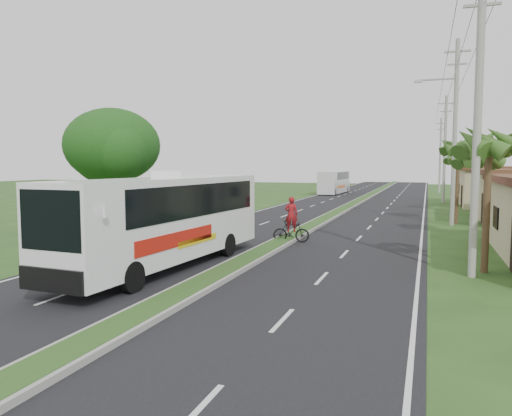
% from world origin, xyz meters
% --- Properties ---
extents(ground, '(180.00, 180.00, 0.00)m').
position_xyz_m(ground, '(0.00, 0.00, 0.00)').
color(ground, '#254619').
rests_on(ground, ground).
extents(road_asphalt, '(14.00, 160.00, 0.02)m').
position_xyz_m(road_asphalt, '(0.00, 20.00, 0.01)').
color(road_asphalt, black).
rests_on(road_asphalt, ground).
extents(median_strip, '(1.20, 160.00, 0.18)m').
position_xyz_m(median_strip, '(0.00, 20.00, 0.10)').
color(median_strip, gray).
rests_on(median_strip, ground).
extents(lane_edge_left, '(0.12, 160.00, 0.01)m').
position_xyz_m(lane_edge_left, '(-6.70, 20.00, 0.00)').
color(lane_edge_left, silver).
rests_on(lane_edge_left, ground).
extents(lane_edge_right, '(0.12, 160.00, 0.01)m').
position_xyz_m(lane_edge_right, '(6.70, 20.00, 0.00)').
color(lane_edge_right, silver).
rests_on(lane_edge_right, ground).
extents(shop_far, '(8.60, 11.60, 3.82)m').
position_xyz_m(shop_far, '(14.00, 36.00, 1.93)').
color(shop_far, tan).
rests_on(shop_far, ground).
extents(palm_verge_a, '(2.40, 2.40, 5.45)m').
position_xyz_m(palm_verge_a, '(9.00, 3.00, 4.74)').
color(palm_verge_a, '#473321').
rests_on(palm_verge_a, ground).
extents(palm_verge_b, '(2.40, 2.40, 5.05)m').
position_xyz_m(palm_verge_b, '(9.40, 12.00, 4.36)').
color(palm_verge_b, '#473321').
rests_on(palm_verge_b, ground).
extents(palm_verge_c, '(2.40, 2.40, 5.85)m').
position_xyz_m(palm_verge_c, '(8.80, 19.00, 5.12)').
color(palm_verge_c, '#473321').
rests_on(palm_verge_c, ground).
extents(palm_verge_d, '(2.40, 2.40, 5.25)m').
position_xyz_m(palm_verge_d, '(9.30, 28.00, 4.55)').
color(palm_verge_d, '#473321').
rests_on(palm_verge_d, ground).
extents(shade_tree, '(6.30, 6.00, 7.54)m').
position_xyz_m(shade_tree, '(-12.11, 10.02, 5.03)').
color(shade_tree, '#473321').
rests_on(shade_tree, ground).
extents(utility_pole_a, '(1.60, 0.28, 11.00)m').
position_xyz_m(utility_pole_a, '(8.50, 2.00, 5.67)').
color(utility_pole_a, gray).
rests_on(utility_pole_a, ground).
extents(utility_pole_b, '(3.20, 0.28, 12.00)m').
position_xyz_m(utility_pole_b, '(8.47, 18.00, 6.26)').
color(utility_pole_b, gray).
rests_on(utility_pole_b, ground).
extents(utility_pole_c, '(1.60, 0.28, 11.00)m').
position_xyz_m(utility_pole_c, '(8.50, 38.00, 5.67)').
color(utility_pole_c, gray).
rests_on(utility_pole_c, ground).
extents(utility_pole_d, '(1.60, 0.28, 10.50)m').
position_xyz_m(utility_pole_d, '(8.50, 58.00, 5.42)').
color(utility_pole_d, gray).
rests_on(utility_pole_d, ground).
extents(coach_bus_main, '(3.20, 11.77, 3.76)m').
position_xyz_m(coach_bus_main, '(-2.55, -0.05, 2.07)').
color(coach_bus_main, white).
rests_on(coach_bus_main, ground).
extents(coach_bus_far, '(2.65, 10.55, 3.05)m').
position_xyz_m(coach_bus_far, '(-5.20, 51.29, 1.73)').
color(coach_bus_far, silver).
rests_on(coach_bus_far, ground).
extents(motorcyclist, '(1.91, 0.83, 2.36)m').
position_xyz_m(motorcyclist, '(0.37, 7.55, 0.85)').
color(motorcyclist, black).
rests_on(motorcyclist, ground).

